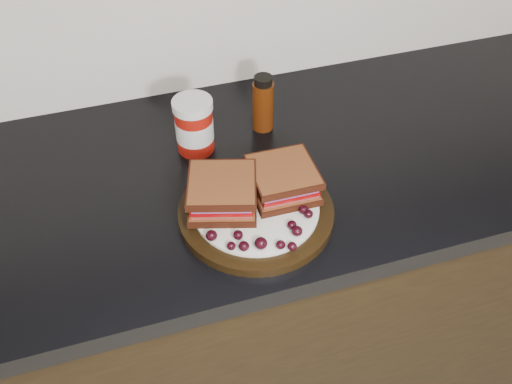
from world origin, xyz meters
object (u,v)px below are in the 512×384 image
sandwich_left (222,193)px  oil_bottle (263,103)px  plate (256,212)px  condiment_jar (194,125)px

sandwich_left → oil_bottle: size_ratio=0.96×
plate → condiment_jar: 0.23m
sandwich_left → oil_bottle: oil_bottle is taller
sandwich_left → oil_bottle: 0.27m
plate → condiment_jar: condiment_jar is taller
condiment_jar → oil_bottle: bearing=10.0°
plate → condiment_jar: bearing=105.3°
plate → sandwich_left: bearing=156.0°
plate → oil_bottle: oil_bottle is taller
plate → oil_bottle: size_ratio=2.25×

